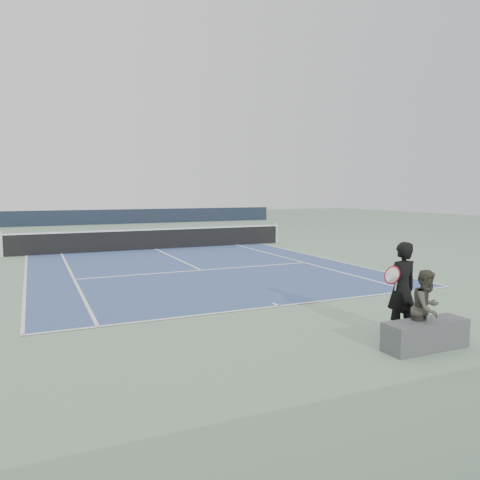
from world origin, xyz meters
name	(u,v)px	position (x,y,z in m)	size (l,w,h in m)	color
ground	(156,249)	(0.00, 0.00, 0.00)	(80.00, 80.00, 0.00)	gray
court_surface	(156,249)	(0.00, 0.00, 0.01)	(10.97, 23.77, 0.01)	#385185
tennis_net	(155,239)	(0.00, 0.00, 0.50)	(12.90, 0.10, 1.07)	silver
windscreen_far	(102,217)	(0.00, 17.88, 0.60)	(30.00, 0.25, 1.20)	black
tennis_player	(401,289)	(1.01, -14.75, 0.89)	(0.80, 0.51, 1.78)	black
tennis_ball	(405,349)	(0.50, -15.43, 0.03)	(0.06, 0.06, 0.06)	yellow
spectator_bench	(426,321)	(0.86, -15.52, 0.50)	(1.63, 0.88, 1.38)	#4E4E52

